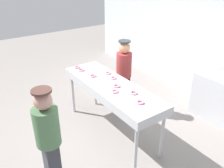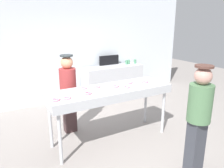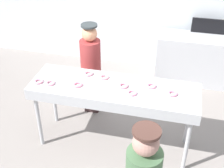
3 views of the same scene
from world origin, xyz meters
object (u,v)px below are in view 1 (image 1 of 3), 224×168
Objects in this scene: strawberry_donut_2 at (115,91)px; strawberry_donut_8 at (114,78)px; strawberry_donut_3 at (93,76)px; worker_baker at (124,72)px; strawberry_donut_1 at (134,93)px; customer_waiting at (48,137)px; strawberry_donut_7 at (81,70)px; strawberry_donut_0 at (77,67)px; strawberry_donut_4 at (140,102)px; fryer_conveyor at (111,89)px; strawberry_donut_5 at (117,86)px; strawberry_donut_6 at (108,73)px.

strawberry_donut_2 is 0.54m from strawberry_donut_8.
strawberry_donut_3 is 1.00× the size of strawberry_donut_8.
worker_baker is (-0.82, 0.83, -0.15)m from strawberry_donut_2.
customer_waiting is at bearing -85.30° from strawberry_donut_1.
strawberry_donut_2 and strawberry_donut_7 have the same top height.
strawberry_donut_2 is 1.38m from customer_waiting.
strawberry_donut_0 and strawberry_donut_4 have the same top height.
strawberry_donut_5 reaches higher than fryer_conveyor.
strawberry_donut_5 is (0.61, 0.12, 0.00)m from strawberry_donut_3.
strawberry_donut_0 is 1.18m from strawberry_donut_5.
strawberry_donut_6 is (-0.70, 0.33, 0.00)m from strawberry_donut_2.
strawberry_donut_2 is at bearing 129.99° from worker_baker.
strawberry_donut_1 is at bearing 145.34° from worker_baker.
strawberry_donut_6 is at bearing 171.22° from strawberry_donut_8.
fryer_conveyor is 17.71× the size of strawberry_donut_2.
strawberry_donut_5 is (-0.14, 0.14, 0.00)m from strawberry_donut_2.
customer_waiting reaches higher than strawberry_donut_8.
customer_waiting is (0.62, -1.44, -0.01)m from fryer_conveyor.
strawberry_donut_8 is (-0.97, 0.18, 0.00)m from strawberry_donut_4.
strawberry_donut_8 is (0.68, 0.32, 0.00)m from strawberry_donut_7.
strawberry_donut_5 is (1.17, 0.17, 0.00)m from strawberry_donut_0.
strawberry_donut_3 is 1.75m from customer_waiting.
strawberry_donut_5 is at bearing 129.85° from worker_baker.
customer_waiting reaches higher than strawberry_donut_2.
strawberry_donut_0 is 0.56m from strawberry_donut_3.
strawberry_donut_0 is 1.83m from strawberry_donut_4.
strawberry_donut_1 is 0.32m from strawberry_donut_4.
strawberry_donut_2 is at bearing -25.21° from strawberry_donut_6.
strawberry_donut_6 is at bearing 130.39° from customer_waiting.
strawberry_donut_1 is (1.54, 0.26, 0.00)m from strawberry_donut_0.
strawberry_donut_2 is 1.18m from worker_baker.
strawberry_donut_8 is (0.25, -0.04, 0.00)m from strawberry_donut_6.
customer_waiting reaches higher than strawberry_donut_4.
worker_baker is at bearing 126.65° from customer_waiting.
strawberry_donut_3 and strawberry_donut_5 have the same top height.
strawberry_donut_2 and strawberry_donut_3 have the same top height.
fryer_conveyor is 0.49m from strawberry_donut_6.
fryer_conveyor is 1.41× the size of customer_waiting.
strawberry_donut_5 is at bearing 8.40° from strawberry_donut_0.
customer_waiting is at bearing -37.99° from strawberry_donut_0.
strawberry_donut_8 is at bearing 135.73° from fryer_conveyor.
strawberry_donut_8 is (0.86, 0.32, 0.00)m from strawberry_donut_0.
strawberry_donut_5 is 0.98m from worker_baker.
strawberry_donut_2 is 1.00× the size of strawberry_donut_8.
customer_waiting is at bearing -41.05° from strawberry_donut_7.
strawberry_donut_3 is (-0.98, -0.21, 0.00)m from strawberry_donut_1.
strawberry_donut_4 is (1.83, 0.14, 0.00)m from strawberry_donut_0.
strawberry_donut_1 is at bearing 12.12° from strawberry_donut_3.
strawberry_donut_2 is (-0.22, -0.23, 0.00)m from strawberry_donut_1.
strawberry_donut_5 is at bearing -166.71° from strawberry_donut_1.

